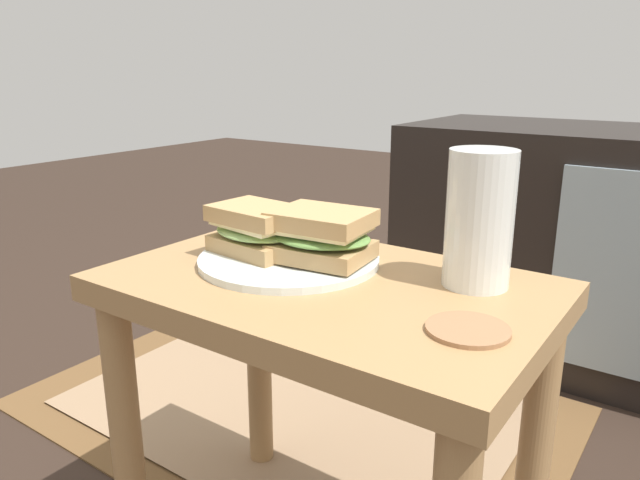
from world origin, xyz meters
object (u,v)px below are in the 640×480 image
object	(u,v)px
sandwich_back	(322,235)
beer_glass	(479,221)
plate	(289,259)
coaster	(468,329)
tv_cabinet	(605,250)
sandwich_front	(257,229)

from	to	relation	value
sandwich_back	beer_glass	size ratio (longest dim) A/B	0.87
plate	coaster	bearing A→B (deg)	-13.93
tv_cabinet	sandwich_back	distance (m)	0.96
plate	coaster	distance (m)	0.30
tv_cabinet	plate	world-z (taller)	tv_cabinet
tv_cabinet	sandwich_front	distance (m)	1.00
sandwich_back	beer_glass	distance (m)	0.20
plate	coaster	world-z (taller)	plate
plate	sandwich_back	xyz separation A→B (m)	(0.05, 0.01, 0.04)
tv_cabinet	sandwich_front	world-z (taller)	tv_cabinet
sandwich_back	coaster	bearing A→B (deg)	-18.70
beer_glass	coaster	size ratio (longest dim) A/B	1.93
sandwich_front	sandwich_back	size ratio (longest dim) A/B	0.97
sandwich_front	beer_glass	world-z (taller)	beer_glass
plate	sandwich_front	distance (m)	0.06
sandwich_front	coaster	bearing A→B (deg)	-10.41
tv_cabinet	coaster	size ratio (longest dim) A/B	11.06
tv_cabinet	beer_glass	xyz separation A→B (m)	(-0.01, -0.86, 0.25)
tv_cabinet	beer_glass	distance (m)	0.90
tv_cabinet	plate	bearing A→B (deg)	-105.28
coaster	sandwich_back	bearing A→B (deg)	161.30
plate	coaster	size ratio (longest dim) A/B	2.87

